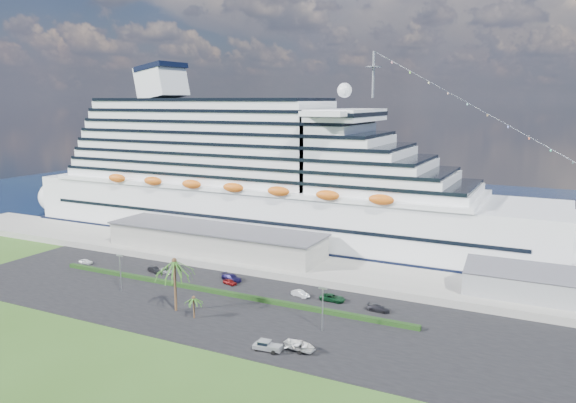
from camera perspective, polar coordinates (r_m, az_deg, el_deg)
The scene contains 22 objects.
ground at distance 107.56m, azimuth -8.32°, elevation -12.52°, with size 420.00×420.00×0.00m, color #31531B.
asphalt_lot at distance 116.03m, azimuth -5.17°, elevation -10.68°, with size 140.00×38.00×0.12m, color black.
wharf at distance 139.86m, azimuth 1.13°, elevation -6.58°, with size 240.00×20.00×1.80m, color gray.
water at distance 222.44m, azimuth 11.17°, elevation -0.64°, with size 420.00×160.00×0.02m, color black.
cruise_ship at distance 166.86m, azimuth -1.98°, elevation 1.75°, with size 191.00×38.00×54.00m.
terminal_building at distance 150.81m, azimuth -7.49°, elevation -3.79°, with size 61.00×15.00×6.30m.
port_shed at distance 126.52m, azimuth 23.11°, elevation -7.62°, with size 24.00×12.31×7.37m.
hedge at distance 123.89m, azimuth -7.13°, elevation -9.08°, with size 88.00×1.10×0.90m, color black.
lamp_post_left at distance 128.51m, azimuth -16.68°, elevation -6.49°, with size 1.60×0.35×8.27m.
lamp_post_right at distance 103.00m, azimuth 3.54°, elevation -10.29°, with size 1.60×0.35×8.27m.
palm_tall at distance 113.14m, azimuth -11.47°, elevation -6.51°, with size 8.82×8.82×11.13m.
palm_short at distance 110.57m, azimuth -9.57°, elevation -9.87°, with size 3.53×3.53×4.56m.
parked_car_0 at distance 153.24m, azimuth -19.86°, elevation -5.76°, with size 1.45×3.61×1.23m, color white.
parked_car_1 at distance 141.13m, azimuth -13.42°, elevation -6.75°, with size 1.46×4.17×1.37m, color black.
parked_car_2 at distance 139.93m, azimuth -12.34°, elevation -6.89°, with size 2.02×4.38×1.22m, color #A1A6AA.
parked_car_3 at distance 131.91m, azimuth -5.76°, elevation -7.69°, with size 2.16×5.32×1.55m, color #16113E.
parked_car_4 at distance 129.37m, azimuth -5.92°, elevation -8.13°, with size 1.45×3.60×1.23m, color maroon.
parked_car_5 at distance 121.14m, azimuth 1.25°, elevation -9.34°, with size 1.44×4.13×1.36m, color silver.
parked_car_6 at distance 118.96m, azimuth 4.55°, elevation -9.72°, with size 2.46×5.32×1.48m, color #0D371C.
parked_car_7 at distance 114.63m, azimuth 9.17°, elevation -10.65°, with size 1.90×4.69×1.36m, color #242329.
pickup_truck at distance 96.75m, azimuth -2.13°, elevation -14.42°, with size 5.15×2.33×1.76m.
boat_trailer at distance 96.33m, azimuth 1.20°, elevation -14.36°, with size 6.52×4.48×1.84m.
Camera 1 is at (57.53, -80.81, 41.57)m, focal length 35.00 mm.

